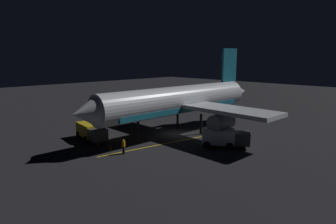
% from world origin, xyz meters
% --- Properties ---
extents(ground_plane, '(180.00, 180.00, 0.20)m').
position_xyz_m(ground_plane, '(0.00, 0.00, -0.10)').
color(ground_plane, black).
extents(apron_guide_stripe, '(3.76, 19.31, 0.01)m').
position_xyz_m(apron_guide_stripe, '(-2.24, 4.00, 0.00)').
color(apron_guide_stripe, gold).
rests_on(apron_guide_stripe, ground_plane).
extents(airliner, '(28.51, 32.98, 12.32)m').
position_xyz_m(airliner, '(-0.02, -0.56, 4.76)').
color(airliner, silver).
rests_on(airliner, ground_plane).
extents(baggage_truck, '(6.21, 2.96, 2.15)m').
position_xyz_m(baggage_truck, '(6.03, 10.46, 1.15)').
color(baggage_truck, gold).
rests_on(baggage_truck, ground_plane).
extents(catering_truck, '(5.84, 4.95, 2.21)m').
position_xyz_m(catering_truck, '(-8.23, 0.57, 1.16)').
color(catering_truck, silver).
rests_on(catering_truck, ground_plane).
extents(ground_crew_worker, '(0.40, 0.40, 1.74)m').
position_xyz_m(ground_crew_worker, '(-1.69, 10.85, 0.89)').
color(ground_crew_worker, black).
rests_on(ground_crew_worker, ground_plane).
extents(traffic_cone_near_left, '(0.50, 0.50, 0.55)m').
position_xyz_m(traffic_cone_near_left, '(3.68, 10.40, 0.25)').
color(traffic_cone_near_left, '#EA590F').
rests_on(traffic_cone_near_left, ground_plane).
extents(traffic_cone_near_right, '(0.50, 0.50, 0.55)m').
position_xyz_m(traffic_cone_near_right, '(6.03, 3.62, 0.25)').
color(traffic_cone_near_right, '#EA590F').
rests_on(traffic_cone_near_right, ground_plane).
extents(traffic_cone_under_wing, '(0.50, 0.50, 0.55)m').
position_xyz_m(traffic_cone_under_wing, '(3.02, 11.26, 0.25)').
color(traffic_cone_under_wing, '#EA590F').
rests_on(traffic_cone_under_wing, ground_plane).
extents(traffic_cone_far, '(0.50, 0.50, 0.55)m').
position_xyz_m(traffic_cone_far, '(0.71, 11.02, 0.25)').
color(traffic_cone_far, '#EA590F').
rests_on(traffic_cone_far, ground_plane).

